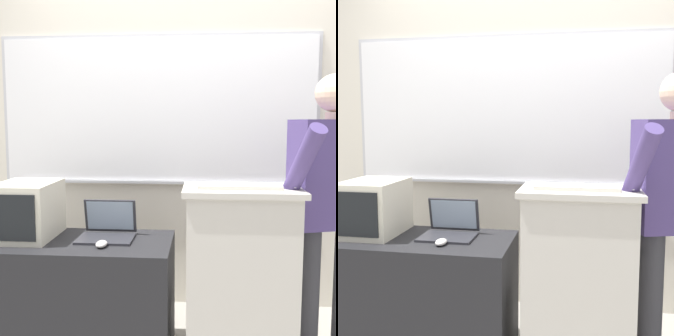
# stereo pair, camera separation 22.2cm
# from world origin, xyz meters

# --- Properties ---
(back_wall) EXTENTS (6.40, 0.17, 2.75)m
(back_wall) POSITION_xyz_m (-0.01, 1.27, 1.38)
(back_wall) COLOR beige
(back_wall) RESTS_ON ground_plane
(lectern_podium) EXTENTS (0.61, 0.40, 1.02)m
(lectern_podium) POSITION_xyz_m (0.34, 0.36, 0.51)
(lectern_podium) COLOR #BCB7AD
(lectern_podium) RESTS_ON ground_plane
(side_desk) EXTENTS (1.05, 0.55, 0.68)m
(side_desk) POSITION_xyz_m (-0.56, 0.46, 0.34)
(side_desk) COLOR black
(side_desk) RESTS_ON ground_plane
(laptop) EXTENTS (0.32, 0.27, 0.21)m
(laptop) POSITION_xyz_m (-0.42, 0.54, 0.74)
(laptop) COLOR #28282D
(laptop) RESTS_ON side_desk
(wireless_keyboard) EXTENTS (0.43, 0.11, 0.02)m
(wireless_keyboard) POSITION_xyz_m (0.32, 0.31, 1.03)
(wireless_keyboard) COLOR beige
(wireless_keyboard) RESTS_ON lectern_podium
(computer_mouse_by_laptop) EXTENTS (0.06, 0.10, 0.03)m
(computer_mouse_by_laptop) POSITION_xyz_m (-0.41, 0.35, 0.70)
(computer_mouse_by_laptop) COLOR silver
(computer_mouse_by_laptop) RESTS_ON side_desk
(computer_mouse_by_keyboard) EXTENTS (0.06, 0.10, 0.03)m
(computer_mouse_by_keyboard) POSITION_xyz_m (0.60, 0.33, 1.03)
(computer_mouse_by_keyboard) COLOR #BCBCC1
(computer_mouse_by_keyboard) RESTS_ON lectern_podium
(crt_monitor) EXTENTS (0.32, 0.42, 0.32)m
(crt_monitor) POSITION_xyz_m (-0.89, 0.51, 0.84)
(crt_monitor) COLOR beige
(crt_monitor) RESTS_ON side_desk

